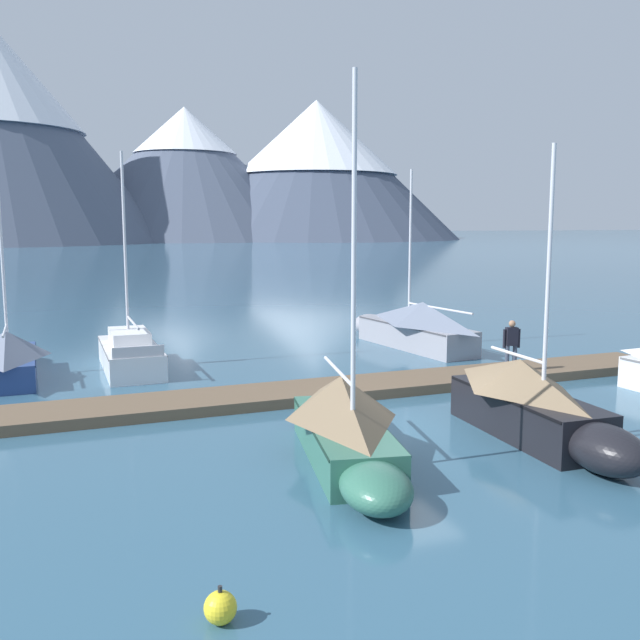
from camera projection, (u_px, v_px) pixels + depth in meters
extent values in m
plane|color=#335B75|center=(401.00, 430.00, 17.62)|extent=(700.00, 700.00, 0.00)
cone|color=#4C566B|center=(186.00, 174.00, 209.06)|extent=(82.28, 82.28, 38.75)
cone|color=white|center=(185.00, 130.00, 207.32)|extent=(30.58, 30.58, 13.72)
cone|color=#424C60|center=(317.00, 170.00, 215.28)|extent=(87.42, 87.42, 41.76)
cone|color=white|center=(317.00, 138.00, 213.94)|extent=(49.46, 49.46, 22.50)
cube|color=brown|center=(342.00, 389.00, 21.33)|extent=(23.58, 2.79, 0.30)
cylinder|color=#38383D|center=(355.00, 397.00, 20.45)|extent=(22.59, 0.82, 0.24)
cylinder|color=#38383D|center=(331.00, 383.00, 22.21)|extent=(22.59, 0.82, 0.24)
cube|color=black|center=(638.00, 361.00, 25.55)|extent=(0.22, 2.27, 0.27)
cube|color=navy|center=(8.00, 367.00, 23.16)|extent=(1.84, 4.81, 0.86)
ellipsoid|color=navy|center=(11.00, 353.00, 25.70)|extent=(1.50, 2.24, 0.82)
cube|color=#121D39|center=(8.00, 355.00, 23.11)|extent=(1.88, 4.71, 0.06)
cylinder|color=silver|center=(3.00, 268.00, 23.23)|extent=(0.10, 0.10, 5.58)
cylinder|color=silver|center=(5.00, 331.00, 22.26)|extent=(0.17, 2.69, 0.08)
pyramid|color=slate|center=(6.00, 344.00, 22.72)|extent=(2.06, 3.87, 0.82)
cube|color=white|center=(130.00, 357.00, 24.71)|extent=(1.91, 5.09, 0.89)
ellipsoid|color=white|center=(122.00, 344.00, 27.38)|extent=(1.58, 2.12, 0.85)
cube|color=slate|center=(130.00, 346.00, 24.65)|extent=(1.95, 4.99, 0.06)
cylinder|color=silver|center=(125.00, 249.00, 24.60)|extent=(0.10, 0.10, 6.71)
cylinder|color=silver|center=(133.00, 322.00, 23.44)|extent=(0.15, 3.23, 0.08)
cube|color=white|center=(129.00, 337.00, 24.73)|extent=(1.31, 2.30, 0.51)
cube|color=silver|center=(138.00, 352.00, 22.37)|extent=(1.63, 0.13, 0.36)
cube|color=#336B56|center=(344.00, 441.00, 15.36)|extent=(2.35, 5.01, 0.86)
ellipsoid|color=#336B56|center=(376.00, 487.00, 12.67)|extent=(1.63, 2.17, 0.81)
cube|color=#163027|center=(344.00, 424.00, 15.31)|extent=(2.37, 4.93, 0.06)
cylinder|color=silver|center=(354.00, 257.00, 13.99)|extent=(0.10, 0.10, 7.26)
cylinder|color=silver|center=(338.00, 371.00, 15.88)|extent=(0.62, 3.09, 0.08)
pyramid|color=#7A664C|center=(341.00, 397.00, 15.59)|extent=(2.43, 4.11, 0.94)
cube|color=black|center=(527.00, 415.00, 17.05)|extent=(1.66, 4.75, 1.06)
ellipsoid|color=black|center=(605.00, 449.00, 14.48)|extent=(1.36, 2.19, 1.01)
cube|color=black|center=(528.00, 395.00, 16.98)|extent=(1.70, 4.66, 0.06)
cylinder|color=silver|center=(548.00, 274.00, 16.00)|extent=(0.10, 0.10, 5.85)
cylinder|color=silver|center=(517.00, 355.00, 17.33)|extent=(0.14, 2.22, 0.08)
pyramid|color=#7A664C|center=(520.00, 375.00, 17.25)|extent=(1.88, 3.82, 0.77)
cube|color=#93939E|center=(415.00, 336.00, 29.04)|extent=(2.55, 6.40, 1.03)
ellipsoid|color=#93939E|center=(371.00, 325.00, 32.05)|extent=(1.68, 2.13, 0.98)
cube|color=#424247|center=(416.00, 324.00, 28.98)|extent=(2.57, 6.28, 0.06)
cylinder|color=silver|center=(410.00, 247.00, 28.96)|extent=(0.10, 0.10, 6.27)
cylinder|color=silver|center=(439.00, 308.00, 27.53)|extent=(0.66, 3.98, 0.08)
pyramid|color=slate|center=(423.00, 313.00, 28.50)|extent=(2.62, 5.20, 0.93)
cylinder|color=#384256|center=(515.00, 358.00, 23.11)|extent=(0.14, 0.14, 0.86)
cylinder|color=#384256|center=(507.00, 358.00, 23.08)|extent=(0.14, 0.14, 0.86)
cube|color=black|center=(512.00, 336.00, 22.99)|extent=(0.42, 0.30, 0.60)
sphere|color=#A37556|center=(512.00, 324.00, 22.93)|extent=(0.22, 0.22, 0.22)
cylinder|color=black|center=(519.00, 338.00, 23.03)|extent=(0.09, 0.09, 0.62)
cylinder|color=black|center=(504.00, 339.00, 22.97)|extent=(0.09, 0.09, 0.62)
sphere|color=yellow|center=(220.00, 608.00, 9.10)|extent=(0.44, 0.44, 0.44)
cylinder|color=#262628|center=(220.00, 589.00, 9.07)|extent=(0.06, 0.06, 0.08)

